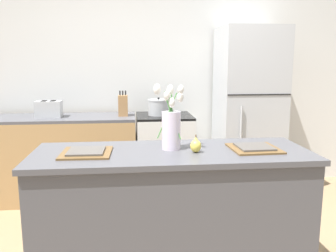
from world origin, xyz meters
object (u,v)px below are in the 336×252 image
(pear_figurine, at_px, (196,145))
(toaster, at_px, (49,109))
(flower_vase, at_px, (171,124))
(cooking_pot, at_px, (159,107))
(knife_block, at_px, (123,105))
(stove_range, at_px, (164,155))
(plate_setting_left, at_px, (86,152))
(refrigerator, at_px, (248,112))
(plate_setting_right, at_px, (254,148))

(pear_figurine, distance_m, toaster, 2.06)
(flower_vase, relative_size, cooking_pot, 1.85)
(knife_block, bearing_deg, flower_vase, -77.49)
(toaster, height_order, knife_block, knife_block)
(stove_range, xyz_separation_m, cooking_pot, (-0.06, -0.00, 0.54))
(plate_setting_left, height_order, toaster, toaster)
(refrigerator, relative_size, toaster, 6.61)
(flower_vase, relative_size, plate_setting_right, 1.36)
(pear_figurine, bearing_deg, plate_setting_right, 5.23)
(cooking_pot, bearing_deg, plate_setting_right, -72.54)
(flower_vase, bearing_deg, knife_block, 102.51)
(cooking_pot, height_order, knife_block, knife_block)
(toaster, distance_m, cooking_pot, 1.16)
(refrigerator, height_order, cooking_pot, refrigerator)
(flower_vase, height_order, plate_setting_left, flower_vase)
(flower_vase, xyz_separation_m, knife_block, (-0.34, 1.54, -0.06))
(refrigerator, xyz_separation_m, cooking_pot, (-1.01, -0.00, 0.07))
(pear_figurine, height_order, toaster, toaster)
(pear_figurine, bearing_deg, refrigerator, 61.33)
(refrigerator, height_order, knife_block, refrigerator)
(knife_block, bearing_deg, plate_setting_left, -97.14)
(toaster, xyz_separation_m, cooking_pot, (1.16, 0.02, 0.00))
(refrigerator, distance_m, plate_setting_right, 1.69)
(flower_vase, bearing_deg, stove_range, 86.25)
(stove_range, relative_size, plate_setting_right, 2.84)
(plate_setting_right, bearing_deg, flower_vase, 173.10)
(flower_vase, bearing_deg, plate_setting_right, -6.90)
(pear_figurine, xyz_separation_m, plate_setting_left, (-0.69, 0.04, -0.04))
(pear_figurine, relative_size, plate_setting_right, 0.36)
(flower_vase, relative_size, toaster, 1.54)
(plate_setting_right, relative_size, cooking_pot, 1.36)
(flower_vase, relative_size, plate_setting_left, 1.36)
(toaster, bearing_deg, knife_block, 1.27)
(plate_setting_left, height_order, knife_block, knife_block)
(plate_setting_left, height_order, plate_setting_right, same)
(plate_setting_right, distance_m, knife_block, 1.84)
(pear_figurine, bearing_deg, stove_range, 91.61)
(flower_vase, relative_size, knife_block, 1.60)
(stove_range, height_order, plate_setting_left, plate_setting_left)
(pear_figurine, bearing_deg, knife_block, 106.59)
(flower_vase, distance_m, pear_figurine, 0.22)
(toaster, bearing_deg, refrigerator, 0.58)
(cooking_pot, bearing_deg, refrigerator, 0.14)
(stove_range, bearing_deg, plate_setting_right, -74.56)
(flower_vase, height_order, toaster, flower_vase)
(flower_vase, xyz_separation_m, plate_setting_left, (-0.54, -0.07, -0.16))
(refrigerator, bearing_deg, plate_setting_right, -107.32)
(refrigerator, height_order, pear_figurine, refrigerator)
(refrigerator, relative_size, flower_vase, 4.28)
(refrigerator, distance_m, cooking_pot, 1.01)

